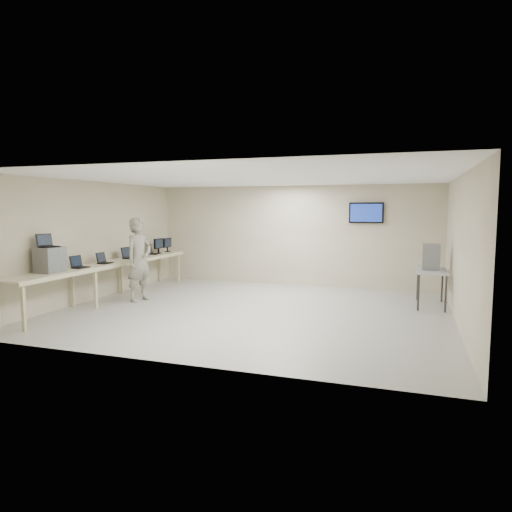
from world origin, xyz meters
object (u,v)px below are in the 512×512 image
(workbench, at_px, (110,265))
(soldier, at_px, (139,260))
(equipment_box, at_px, (50,260))
(side_table, at_px, (431,273))

(workbench, xyz_separation_m, soldier, (0.72, 0.14, 0.15))
(equipment_box, height_order, soldier, soldier)
(soldier, bearing_deg, equipment_box, 171.37)
(workbench, bearing_deg, side_table, 13.30)
(soldier, relative_size, side_table, 1.43)
(equipment_box, bearing_deg, workbench, 92.26)
(soldier, bearing_deg, workbench, 114.20)
(equipment_box, distance_m, soldier, 2.10)
(workbench, height_order, side_table, workbench)
(workbench, height_order, equipment_box, equipment_box)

